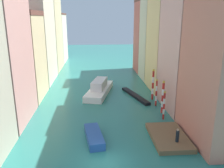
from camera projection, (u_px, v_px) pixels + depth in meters
name	position (u px, v px, depth m)	size (l,w,h in m)	color
ground_plane	(99.00, 88.00, 45.56)	(154.00, 154.00, 0.00)	#28756B
building_left_2	(19.00, 56.00, 38.52)	(7.25, 9.03, 14.39)	beige
building_left_3	(34.00, 37.00, 48.27)	(7.25, 11.97, 18.89)	beige
building_left_4	(45.00, 26.00, 59.55)	(7.25, 11.85, 22.30)	beige
building_left_5	(54.00, 38.00, 71.90)	(7.25, 11.57, 14.61)	beige
building_right_1	(192.00, 39.00, 33.29)	(7.25, 9.76, 20.80)	tan
building_right_2	(171.00, 37.00, 42.65)	(7.25, 9.31, 19.57)	#DBB77A
building_right_3	(159.00, 30.00, 50.43)	(7.25, 7.22, 21.42)	#BCB299
building_right_4	(150.00, 36.00, 58.23)	(7.25, 7.66, 17.63)	#B25147
waterfront_dock	(168.00, 137.00, 26.47)	(3.91, 6.58, 0.52)	brown
person_on_dock	(177.00, 136.00, 24.74)	(0.36, 0.36, 1.52)	black
mooring_pole_0	(164.00, 105.00, 31.12)	(0.29, 0.29, 3.99)	red
mooring_pole_1	(163.00, 97.00, 33.17)	(0.38, 0.38, 4.82)	red
mooring_pole_2	(156.00, 92.00, 36.03)	(0.29, 0.29, 4.28)	red
mooring_pole_3	(153.00, 84.00, 38.66)	(0.37, 0.37, 5.21)	red
vaporetto_white	(99.00, 89.00, 42.20)	(5.67, 11.33, 2.56)	white
gondola_black	(135.00, 96.00, 40.55)	(3.55, 8.99, 0.46)	black
motorboat_0	(94.00, 136.00, 26.21)	(2.39, 5.34, 0.88)	#234C93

